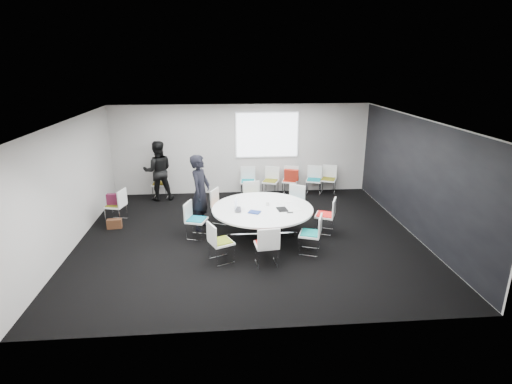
{
  "coord_description": "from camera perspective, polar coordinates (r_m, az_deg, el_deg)",
  "views": [
    {
      "loc": [
        -0.56,
        -8.8,
        4.02
      ],
      "look_at": [
        0.2,
        0.4,
        1.0
      ],
      "focal_mm": 28.0,
      "sensor_mm": 36.0,
      "label": 1
    }
  ],
  "objects": [
    {
      "name": "person_back",
      "position": [
        12.34,
        -13.81,
        2.96
      ],
      "size": [
        0.98,
        0.83,
        1.81
      ],
      "primitive_type": "imported",
      "rotation": [
        0.0,
        0.0,
        3.32
      ],
      "color": "black",
      "rests_on": "ground"
    },
    {
      "name": "papers_right",
      "position": [
        9.83,
        4.09,
        -1.47
      ],
      "size": [
        0.37,
        0.34,
        0.0
      ],
      "primitive_type": "cube",
      "rotation": [
        0.0,
        0.0,
        0.59
      ],
      "color": "white",
      "rests_on": "conference_table"
    },
    {
      "name": "chair_ring_g",
      "position": [
        8.32,
        1.53,
        -8.65
      ],
      "size": [
        0.5,
        0.49,
        0.88
      ],
      "rotation": [
        0.0,
        0.0,
        6.39
      ],
      "color": "silver",
      "rests_on": "ground"
    },
    {
      "name": "room_shell",
      "position": [
        9.2,
        -0.45,
        1.58
      ],
      "size": [
        8.08,
        7.08,
        2.88
      ],
      "color": "black",
      "rests_on": "ground"
    },
    {
      "name": "tablet_folio",
      "position": [
        9.14,
        -0.22,
        -2.89
      ],
      "size": [
        0.32,
        0.29,
        0.03
      ],
      "primitive_type": "cube",
      "rotation": [
        0.0,
        0.0,
        -0.45
      ],
      "color": "navy",
      "rests_on": "conference_table"
    },
    {
      "name": "chair_ring_c",
      "position": [
        11.02,
        -0.47,
        -1.75
      ],
      "size": [
        0.51,
        0.5,
        0.88
      ],
      "rotation": [
        0.0,
        0.0,
        3.27
      ],
      "color": "silver",
      "rests_on": "ground"
    },
    {
      "name": "laptop_lid",
      "position": [
        9.37,
        -2.89,
        -1.61
      ],
      "size": [
        0.07,
        0.3,
        0.22
      ],
      "primitive_type": "cube",
      "rotation": [
        0.0,
        0.0,
        1.37
      ],
      "color": "silver",
      "rests_on": "conference_table"
    },
    {
      "name": "notebook_black",
      "position": [
        9.34,
        3.76,
        -2.48
      ],
      "size": [
        0.26,
        0.32,
        0.02
      ],
      "primitive_type": "cube",
      "rotation": [
        0.0,
        0.0,
        0.12
      ],
      "color": "black",
      "rests_on": "conference_table"
    },
    {
      "name": "chair_back_a",
      "position": [
        12.56,
        -1.16,
        0.77
      ],
      "size": [
        0.5,
        0.49,
        0.88
      ],
      "rotation": [
        0.0,
        0.0,
        3.06
      ],
      "color": "silver",
      "rests_on": "ground"
    },
    {
      "name": "person_main",
      "position": [
        9.93,
        -7.94,
        -0.08
      ],
      "size": [
        0.65,
        0.8,
        1.9
      ],
      "primitive_type": "imported",
      "rotation": [
        0.0,
        0.0,
        1.24
      ],
      "color": "black",
      "rests_on": "ground"
    },
    {
      "name": "chair_back_d",
      "position": [
        12.82,
        8.22,
        0.94
      ],
      "size": [
        0.58,
        0.57,
        0.88
      ],
      "rotation": [
        0.0,
        0.0,
        2.82
      ],
      "color": "silver",
      "rests_on": "ground"
    },
    {
      "name": "cup",
      "position": [
        9.59,
        1.64,
        -1.68
      ],
      "size": [
        0.08,
        0.08,
        0.09
      ],
      "primitive_type": "cylinder",
      "color": "white",
      "rests_on": "conference_table"
    },
    {
      "name": "red_jacket",
      "position": [
        12.34,
        5.07,
        2.44
      ],
      "size": [
        0.47,
        0.31,
        0.36
      ],
      "primitive_type": "cube",
      "rotation": [
        0.17,
        0.0,
        -0.37
      ],
      "color": "#A02213",
      "rests_on": "chair_back_c"
    },
    {
      "name": "chair_ring_f",
      "position": [
        8.48,
        -5.05,
        -8.18
      ],
      "size": [
        0.6,
        0.6,
        0.88
      ],
      "rotation": [
        0.0,
        0.0,
        5.14
      ],
      "color": "silver",
      "rests_on": "ground"
    },
    {
      "name": "chair_ring_b",
      "position": [
        10.77,
        5.44,
        -2.31
      ],
      "size": [
        0.63,
        0.63,
        0.88
      ],
      "rotation": [
        0.0,
        0.0,
        2.56
      ],
      "color": "silver",
      "rests_on": "ground"
    },
    {
      "name": "brown_bag",
      "position": [
        10.73,
        -19.57,
        -4.3
      ],
      "size": [
        0.37,
        0.2,
        0.24
      ],
      "primitive_type": "cube",
      "rotation": [
        0.0,
        0.0,
        0.1
      ],
      "color": "#482817",
      "rests_on": "ground"
    },
    {
      "name": "laptop",
      "position": [
        9.3,
        -2.29,
        -2.53
      ],
      "size": [
        0.23,
        0.36,
        0.03
      ],
      "primitive_type": "imported",
      "rotation": [
        0.0,
        0.0,
        1.56
      ],
      "color": "#333338",
      "rests_on": "conference_table"
    },
    {
      "name": "chair_back_e",
      "position": [
        12.96,
        10.25,
        1.04
      ],
      "size": [
        0.6,
        0.59,
        0.88
      ],
      "rotation": [
        0.0,
        0.0,
        2.73
      ],
      "color": "silver",
      "rests_on": "ground"
    },
    {
      "name": "chair_ring_h",
      "position": [
        8.9,
        7.77,
        -6.96
      ],
      "size": [
        0.58,
        0.59,
        0.88
      ],
      "rotation": [
        0.0,
        0.0,
        7.5
      ],
      "color": "silver",
      "rests_on": "ground"
    },
    {
      "name": "phone",
      "position": [
        9.18,
        4.88,
        -2.94
      ],
      "size": [
        0.14,
        0.07,
        0.01
      ],
      "primitive_type": "cube",
      "rotation": [
        0.0,
        0.0,
        -0.03
      ],
      "color": "black",
      "rests_on": "conference_table"
    },
    {
      "name": "chair_spare_left",
      "position": [
        11.1,
        -19.27,
        -2.66
      ],
      "size": [
        0.55,
        0.55,
        0.88
      ],
      "rotation": [
        0.0,
        0.0,
        1.33
      ],
      "color": "silver",
      "rests_on": "ground"
    },
    {
      "name": "conference_table",
      "position": [
        9.51,
        0.92,
        -3.25
      ],
      "size": [
        2.39,
        2.39,
        0.73
      ],
      "color": "silver",
      "rests_on": "ground"
    },
    {
      "name": "chair_back_b",
      "position": [
        12.58,
        2.08,
        0.79
      ],
      "size": [
        0.59,
        0.59,
        0.88
      ],
      "rotation": [
        0.0,
        0.0,
        2.76
      ],
      "color": "silver",
      "rests_on": "ground"
    },
    {
      "name": "chair_ring_e",
      "position": [
        9.65,
        -8.5,
        -4.92
      ],
      "size": [
        0.57,
        0.58,
        0.88
      ],
      "rotation": [
        0.0,
        0.0,
        4.4
      ],
      "color": "silver",
      "rests_on": "ground"
    },
    {
      "name": "papers_front",
      "position": [
        9.39,
        5.51,
        -2.48
      ],
      "size": [
        0.35,
        0.29,
        0.0
      ],
      "primitive_type": "cube",
      "rotation": [
        0.0,
        0.0,
        0.3
      ],
      "color": "silver",
      "rests_on": "conference_table"
    },
    {
      "name": "chair_ring_d",
      "position": [
        10.49,
        -4.93,
        -2.87
      ],
      "size": [
        0.6,
        0.61,
        0.88
      ],
      "rotation": [
        0.0,
        0.0,
        4.28
      ],
      "color": "silver",
      "rests_on": "ground"
    },
    {
      "name": "chair_back_c",
      "position": [
        12.67,
        4.87,
        0.87
      ],
      "size": [
        0.57,
        0.56,
        0.88
      ],
      "rotation": [
        0.0,
        0.0,
        2.84
      ],
      "color": "silver",
      "rests_on": "ground"
    },
    {
      "name": "chair_person_back",
      "position": [
        12.67,
        -13.49,
        0.41
      ],
      "size": [
        0.48,
        0.47,
        0.88
      ],
      "rotation": [
        0.0,
        0.0,
        3.1
      ],
      "color": "silver",
      "rests_on": "ground"
    },
    {
      "name": "projection_screen",
      "position": [
        12.52,
        1.6,
        8.14
      ],
      "size": [
        1.9,
        0.03,
        1.35
      ],
      "primitive_type": "cube",
      "color": "white",
      "rests_on": "room_shell"
    },
    {
      "name": "maroon_bag",
      "position": [
        11.0,
        -19.53,
        -0.97
      ],
      "size": [
        0.41,
        0.16,
        0.28
      ],
      "primitive_type": "cube",
      "rotation": [
        0.0,
        0.0,
        -0.06
      ],
      "color": "#53162D",
      "rests_on": "chair_spare_left"
    },
    {
      "name": "chair_ring_a",
      "position": [
        9.98,
        9.85,
        -4.21
      ],
      "size": [
        0.59,
        0.6,
        0.88
      ],
      "rotation": [
        0.0,
        0.0,
        1.17
      ],
      "color": "silver",
      "rests_on": "ground"
    }
  ]
}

